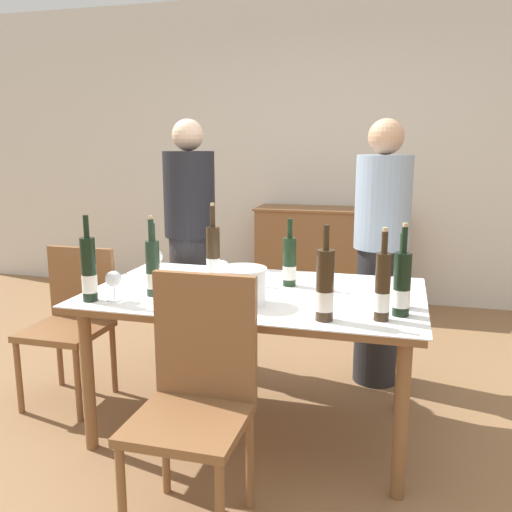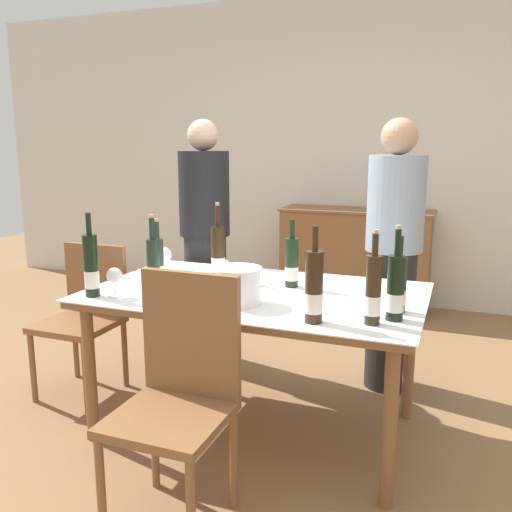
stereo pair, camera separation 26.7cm
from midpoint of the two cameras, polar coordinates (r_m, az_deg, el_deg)
The scene contains 21 objects.
ground_plane at distance 2.99m, azimuth -2.68°, elevation -17.62°, with size 12.00×12.00×0.00m, color olive.
back_wall at distance 5.18m, azimuth 6.28°, elevation 10.86°, with size 8.00×0.10×2.80m.
sideboard_cabinet at distance 4.99m, azimuth 6.16°, elevation -0.13°, with size 1.34×0.46×0.90m.
dining_table at distance 2.73m, azimuth -2.81°, elevation -5.19°, with size 1.64×0.99×0.74m.
ice_bucket at distance 2.47m, azimuth -4.45°, elevation -3.08°, with size 0.22×0.22×0.17m.
wine_bottle_0 at distance 2.46m, azimuth 12.08°, elevation -2.75°, with size 0.07×0.07×0.34m.
wine_bottle_1 at distance 2.92m, azimuth -7.15°, elevation 0.11°, with size 0.07×0.07×0.42m.
wine_bottle_2 at distance 2.26m, azimuth 9.92°, elevation -3.41°, with size 0.06×0.06×0.39m.
wine_bottle_3 at distance 2.67m, azimuth -19.96°, elevation -1.54°, with size 0.07×0.07×0.40m.
wine_bottle_4 at distance 2.35m, azimuth 12.00°, elevation -3.11°, with size 0.07×0.07×0.40m.
wine_bottle_5 at distance 2.84m, azimuth -13.42°, elevation -0.86°, with size 0.07×0.07×0.35m.
wine_bottle_6 at distance 2.78m, azimuth 0.82°, elevation -0.74°, with size 0.07×0.07×0.35m.
wine_bottle_7 at distance 2.23m, azimuth 3.89°, elevation -3.36°, with size 0.08×0.08×0.40m.
wine_bottle_8 at distance 2.67m, azimuth -13.67°, elevation -1.35°, with size 0.06×0.06×0.39m.
wine_glass_0 at distance 2.64m, azimuth -17.59°, elevation -2.48°, with size 0.08×0.08×0.14m.
wine_glass_1 at distance 2.75m, azimuth -6.36°, elevation -1.41°, with size 0.08×0.08×0.15m.
wine_glass_2 at distance 3.14m, azimuth -12.93°, elevation -0.11°, with size 0.08×0.08×0.14m.
chair_near_front at distance 2.16m, azimuth -9.89°, elevation -13.48°, with size 0.42×0.42×0.97m.
chair_left_end at distance 3.35m, azimuth -20.90°, elevation -5.76°, with size 0.42×0.42×0.88m.
person_host at distance 3.59m, azimuth -9.03°, elevation 1.08°, with size 0.33×0.33×1.62m.
person_guest_left at distance 3.33m, azimuth 10.77°, elevation 0.10°, with size 0.33×0.33×1.61m.
Camera 1 is at (0.68, -2.52, 1.46)m, focal length 38.00 mm.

